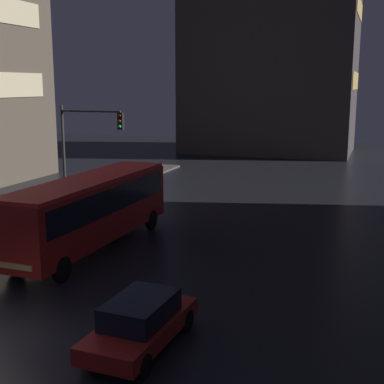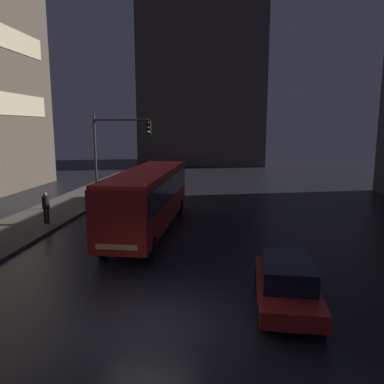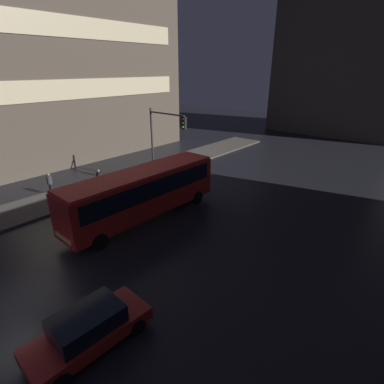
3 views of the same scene
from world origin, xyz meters
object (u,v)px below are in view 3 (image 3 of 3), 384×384
Objects in this scene: bus_near at (143,190)px; traffic_light_main at (163,135)px; pedestrian_near at (99,178)px; pedestrian_mid at (50,182)px; car_taxi at (89,329)px.

traffic_light_main is (-3.33, 5.12, 2.26)m from bus_near.
bus_near is at bearing -19.22° from pedestrian_near.
bus_near is 8.80m from pedestrian_mid.
bus_near is 1.75× the size of traffic_light_main.
pedestrian_near is at bearing -4.92° from bus_near.
bus_near reaches higher than car_taxi.
car_taxi is at bearing -48.19° from pedestrian_near.
bus_near is at bearing -56.93° from traffic_light_main.
pedestrian_near is 6.07m from traffic_light_main.
car_taxi is 0.70× the size of traffic_light_main.
pedestrian_mid is at bearing 15.34° from bus_near.
pedestrian_mid is (-2.48, -2.79, -0.09)m from pedestrian_near.
traffic_light_main reaches higher than pedestrian_mid.
pedestrian_near is 0.28× the size of traffic_light_main.
pedestrian_near is at bearing -32.43° from car_taxi.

